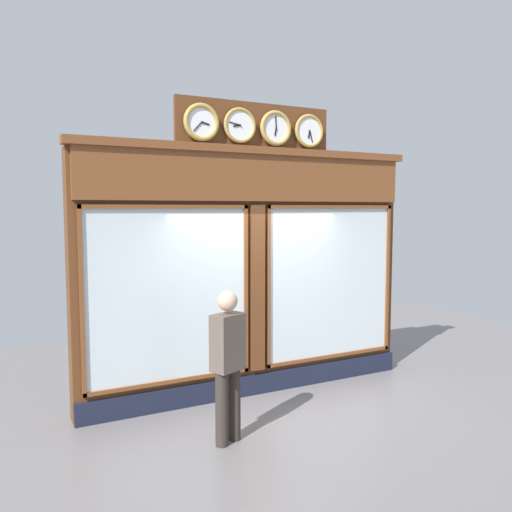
# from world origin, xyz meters

# --- Properties ---
(ground_plane) EXTENTS (14.00, 14.00, 0.00)m
(ground_plane) POSITION_xyz_m (0.00, 2.80, 0.00)
(ground_plane) COLOR slate
(shop_facade) EXTENTS (4.95, 0.42, 3.98)m
(shop_facade) POSITION_xyz_m (0.00, -0.12, 1.75)
(shop_facade) COLOR #5B3319
(shop_facade) RESTS_ON ground_plane
(pedestrian) EXTENTS (0.42, 0.34, 1.69)m
(pedestrian) POSITION_xyz_m (0.98, 1.22, 0.93)
(pedestrian) COLOR #312A24
(pedestrian) RESTS_ON ground_plane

